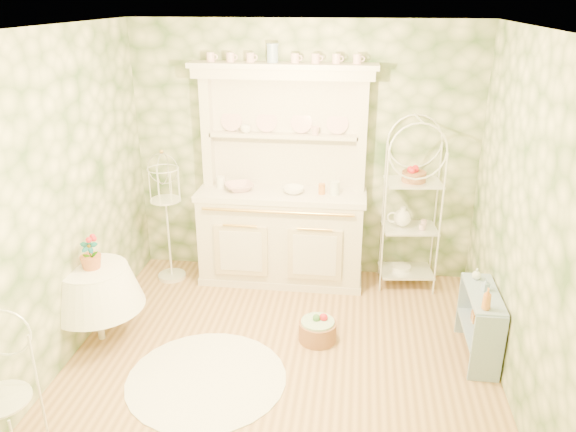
# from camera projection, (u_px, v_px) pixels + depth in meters

# --- Properties ---
(floor) EXTENTS (3.60, 3.60, 0.00)m
(floor) POSITION_uv_depth(u_px,v_px,m) (281.00, 364.00, 4.75)
(floor) COLOR tan
(floor) RESTS_ON ground
(ceiling) EXTENTS (3.60, 3.60, 0.00)m
(ceiling) POSITION_uv_depth(u_px,v_px,m) (279.00, 28.00, 3.75)
(ceiling) COLOR white
(ceiling) RESTS_ON floor
(wall_left) EXTENTS (3.60, 3.60, 0.00)m
(wall_left) POSITION_uv_depth(u_px,v_px,m) (56.00, 205.00, 4.46)
(wall_left) COLOR beige
(wall_left) RESTS_ON floor
(wall_right) EXTENTS (3.60, 3.60, 0.00)m
(wall_right) POSITION_uv_depth(u_px,v_px,m) (527.00, 227.00, 4.04)
(wall_right) COLOR beige
(wall_right) RESTS_ON floor
(wall_back) EXTENTS (3.60, 3.60, 0.00)m
(wall_back) POSITION_uv_depth(u_px,v_px,m) (304.00, 153.00, 5.91)
(wall_back) COLOR beige
(wall_back) RESTS_ON floor
(wall_front) EXTENTS (3.60, 3.60, 0.00)m
(wall_front) POSITION_uv_depth(u_px,v_px,m) (225.00, 358.00, 2.59)
(wall_front) COLOR beige
(wall_front) RESTS_ON floor
(kitchen_dresser) EXTENTS (1.87, 0.61, 2.29)m
(kitchen_dresser) POSITION_uv_depth(u_px,v_px,m) (281.00, 179.00, 5.75)
(kitchen_dresser) COLOR silver
(kitchen_dresser) RESTS_ON floor
(bakers_rack) EXTENTS (0.58, 0.45, 1.74)m
(bakers_rack) POSITION_uv_depth(u_px,v_px,m) (411.00, 208.00, 5.75)
(bakers_rack) COLOR white
(bakers_rack) RESTS_ON floor
(side_shelf) EXTENTS (0.36, 0.78, 0.65)m
(side_shelf) POSITION_uv_depth(u_px,v_px,m) (480.00, 323.00, 4.74)
(side_shelf) COLOR #87A0BA
(side_shelf) RESTS_ON floor
(round_table) EXTENTS (0.96, 0.96, 0.80)m
(round_table) POSITION_uv_depth(u_px,v_px,m) (97.00, 300.00, 4.95)
(round_table) COLOR white
(round_table) RESTS_ON floor
(cafe_chair) EXTENTS (0.43, 0.43, 0.80)m
(cafe_chair) POSITION_uv_depth(u_px,v_px,m) (1.00, 406.00, 3.67)
(cafe_chair) COLOR white
(cafe_chair) RESTS_ON floor
(birdcage_stand) EXTENTS (0.39, 0.39, 1.54)m
(birdcage_stand) POSITION_uv_depth(u_px,v_px,m) (167.00, 212.00, 5.91)
(birdcage_stand) COLOR white
(birdcage_stand) RESTS_ON floor
(floor_basket) EXTENTS (0.41, 0.41, 0.23)m
(floor_basket) POSITION_uv_depth(u_px,v_px,m) (318.00, 329.00, 5.03)
(floor_basket) COLOR #9C6641
(floor_basket) RESTS_ON floor
(lace_rug) EXTENTS (1.38, 1.38, 0.01)m
(lace_rug) POSITION_uv_depth(u_px,v_px,m) (207.00, 378.00, 4.56)
(lace_rug) COLOR white
(lace_rug) RESTS_ON floor
(bowl_floral) EXTENTS (0.38, 0.38, 0.07)m
(bowl_floral) POSITION_uv_depth(u_px,v_px,m) (239.00, 190.00, 5.84)
(bowl_floral) COLOR white
(bowl_floral) RESTS_ON kitchen_dresser
(bowl_white) EXTENTS (0.27, 0.27, 0.07)m
(bowl_white) POSITION_uv_depth(u_px,v_px,m) (294.00, 193.00, 5.75)
(bowl_white) COLOR white
(bowl_white) RESTS_ON kitchen_dresser
(cup_left) EXTENTS (0.13, 0.13, 0.09)m
(cup_left) POSITION_uv_depth(u_px,v_px,m) (246.00, 130.00, 5.77)
(cup_left) COLOR white
(cup_left) RESTS_ON kitchen_dresser
(cup_right) EXTENTS (0.11, 0.11, 0.08)m
(cup_right) POSITION_uv_depth(u_px,v_px,m) (315.00, 132.00, 5.69)
(cup_right) COLOR white
(cup_right) RESTS_ON kitchen_dresser
(potted_geranium) EXTENTS (0.17, 0.14, 0.28)m
(potted_geranium) POSITION_uv_depth(u_px,v_px,m) (90.00, 255.00, 4.76)
(potted_geranium) COLOR #3F7238
(potted_geranium) RESTS_ON round_table
(bottle_amber) EXTENTS (0.08, 0.08, 0.18)m
(bottle_amber) POSITION_uv_depth(u_px,v_px,m) (487.00, 302.00, 4.37)
(bottle_amber) COLOR #C07331
(bottle_amber) RESTS_ON side_shelf
(bottle_blue) EXTENTS (0.07, 0.07, 0.11)m
(bottle_blue) POSITION_uv_depth(u_px,v_px,m) (486.00, 287.00, 4.65)
(bottle_blue) COLOR #829DC0
(bottle_blue) RESTS_ON side_shelf
(bottle_glass) EXTENTS (0.08, 0.08, 0.10)m
(bottle_glass) POSITION_uv_depth(u_px,v_px,m) (476.00, 276.00, 4.85)
(bottle_glass) COLOR silver
(bottle_glass) RESTS_ON side_shelf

